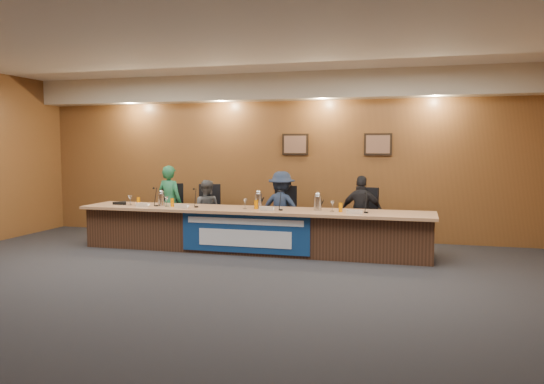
{
  "coord_description": "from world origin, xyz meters",
  "views": [
    {
      "loc": [
        2.72,
        -6.23,
        1.82
      ],
      "look_at": [
        0.29,
        2.64,
        1.02
      ],
      "focal_mm": 35.0,
      "sensor_mm": 36.0,
      "label": 1
    }
  ],
  "objects_px": {
    "panelist_b": "(206,211)",
    "office_chair_c": "(283,218)",
    "panelist_a": "(170,203)",
    "office_chair_b": "(208,216)",
    "dais_body": "(252,231)",
    "panelist_c": "(282,208)",
    "carafe_mid": "(258,201)",
    "office_chair_d": "(362,221)",
    "panelist_d": "(362,212)",
    "carafe_left": "(161,200)",
    "banner": "(245,233)",
    "carafe_right": "(318,203)",
    "office_chair_a": "(172,214)",
    "speakerphone": "(122,203)"
  },
  "relations": [
    {
      "from": "office_chair_d",
      "to": "carafe_right",
      "type": "xyz_separation_m",
      "value": [
        -0.66,
        -0.81,
        0.39
      ]
    },
    {
      "from": "dais_body",
      "to": "panelist_a",
      "type": "distance_m",
      "value": 2.06
    },
    {
      "from": "panelist_c",
      "to": "office_chair_a",
      "type": "height_order",
      "value": "panelist_c"
    },
    {
      "from": "panelist_c",
      "to": "panelist_d",
      "type": "relative_size",
      "value": 1.04
    },
    {
      "from": "panelist_b",
      "to": "panelist_a",
      "type": "bearing_deg",
      "value": -6.43
    },
    {
      "from": "banner",
      "to": "office_chair_d",
      "type": "bearing_deg",
      "value": 34.28
    },
    {
      "from": "carafe_left",
      "to": "carafe_right",
      "type": "distance_m",
      "value": 2.84
    },
    {
      "from": "panelist_a",
      "to": "carafe_mid",
      "type": "height_order",
      "value": "panelist_a"
    },
    {
      "from": "panelist_a",
      "to": "carafe_left",
      "type": "height_order",
      "value": "panelist_a"
    },
    {
      "from": "panelist_a",
      "to": "office_chair_b",
      "type": "distance_m",
      "value": 0.8
    },
    {
      "from": "banner",
      "to": "dais_body",
      "type": "bearing_deg",
      "value": 90.0
    },
    {
      "from": "banner",
      "to": "carafe_left",
      "type": "distance_m",
      "value": 1.8
    },
    {
      "from": "dais_body",
      "to": "carafe_mid",
      "type": "height_order",
      "value": "carafe_mid"
    },
    {
      "from": "office_chair_c",
      "to": "carafe_mid",
      "type": "height_order",
      "value": "carafe_mid"
    },
    {
      "from": "office_chair_a",
      "to": "office_chair_b",
      "type": "bearing_deg",
      "value": -21.76
    },
    {
      "from": "panelist_b",
      "to": "office_chair_d",
      "type": "relative_size",
      "value": 2.45
    },
    {
      "from": "banner",
      "to": "office_chair_d",
      "type": "height_order",
      "value": "banner"
    },
    {
      "from": "dais_body",
      "to": "panelist_b",
      "type": "bearing_deg",
      "value": 148.17
    },
    {
      "from": "carafe_left",
      "to": "dais_body",
      "type": "bearing_deg",
      "value": 1.3
    },
    {
      "from": "carafe_right",
      "to": "panelist_b",
      "type": "bearing_deg",
      "value": 162.73
    },
    {
      "from": "carafe_right",
      "to": "speakerphone",
      "type": "relative_size",
      "value": 0.74
    },
    {
      "from": "banner",
      "to": "panelist_c",
      "type": "bearing_deg",
      "value": 73.11
    },
    {
      "from": "dais_body",
      "to": "panelist_c",
      "type": "bearing_deg",
      "value": 64.34
    },
    {
      "from": "panelist_d",
      "to": "office_chair_d",
      "type": "bearing_deg",
      "value": -86.47
    },
    {
      "from": "carafe_mid",
      "to": "carafe_left",
      "type": "bearing_deg",
      "value": -176.99
    },
    {
      "from": "panelist_c",
      "to": "panelist_b",
      "type": "bearing_deg",
      "value": 5.29
    },
    {
      "from": "office_chair_d",
      "to": "carafe_mid",
      "type": "distance_m",
      "value": 1.9
    },
    {
      "from": "office_chair_a",
      "to": "office_chair_c",
      "type": "bearing_deg",
      "value": -21.76
    },
    {
      "from": "panelist_a",
      "to": "panelist_c",
      "type": "distance_m",
      "value": 2.24
    },
    {
      "from": "dais_body",
      "to": "carafe_left",
      "type": "bearing_deg",
      "value": -178.7
    },
    {
      "from": "panelist_b",
      "to": "panelist_c",
      "type": "xyz_separation_m",
      "value": [
        1.49,
        0.0,
        0.09
      ]
    },
    {
      "from": "office_chair_a",
      "to": "carafe_right",
      "type": "relative_size",
      "value": 2.02
    },
    {
      "from": "office_chair_d",
      "to": "office_chair_c",
      "type": "bearing_deg",
      "value": -163.25
    },
    {
      "from": "dais_body",
      "to": "carafe_mid",
      "type": "bearing_deg",
      "value": 29.51
    },
    {
      "from": "speakerphone",
      "to": "carafe_left",
      "type": "bearing_deg",
      "value": 1.12
    },
    {
      "from": "panelist_a",
      "to": "panelist_d",
      "type": "distance_m",
      "value": 3.7
    },
    {
      "from": "panelist_c",
      "to": "carafe_mid",
      "type": "relative_size",
      "value": 5.42
    },
    {
      "from": "office_chair_a",
      "to": "office_chair_d",
      "type": "height_order",
      "value": "same"
    },
    {
      "from": "panelist_a",
      "to": "carafe_left",
      "type": "xyz_separation_m",
      "value": [
        0.2,
        -0.75,
        0.14
      ]
    },
    {
      "from": "banner",
      "to": "carafe_right",
      "type": "xyz_separation_m",
      "value": [
        1.14,
        0.41,
        0.49
      ]
    },
    {
      "from": "banner",
      "to": "office_chair_b",
      "type": "bearing_deg",
      "value": 133.08
    },
    {
      "from": "carafe_left",
      "to": "office_chair_a",
      "type": "bearing_deg",
      "value": 103.51
    },
    {
      "from": "panelist_b",
      "to": "office_chair_c",
      "type": "bearing_deg",
      "value": 177.4
    },
    {
      "from": "panelist_c",
      "to": "carafe_right",
      "type": "xyz_separation_m",
      "value": [
        0.8,
        -0.71,
        0.19
      ]
    },
    {
      "from": "panelist_a",
      "to": "office_chair_c",
      "type": "bearing_deg",
      "value": -167.5
    },
    {
      "from": "panelist_a",
      "to": "office_chair_d",
      "type": "bearing_deg",
      "value": -168.51
    },
    {
      "from": "dais_body",
      "to": "office_chair_c",
      "type": "relative_size",
      "value": 12.5
    },
    {
      "from": "office_chair_a",
      "to": "carafe_left",
      "type": "relative_size",
      "value": 2.18
    },
    {
      "from": "office_chair_b",
      "to": "carafe_right",
      "type": "distance_m",
      "value": 2.46
    },
    {
      "from": "dais_body",
      "to": "panelist_d",
      "type": "height_order",
      "value": "panelist_d"
    }
  ]
}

